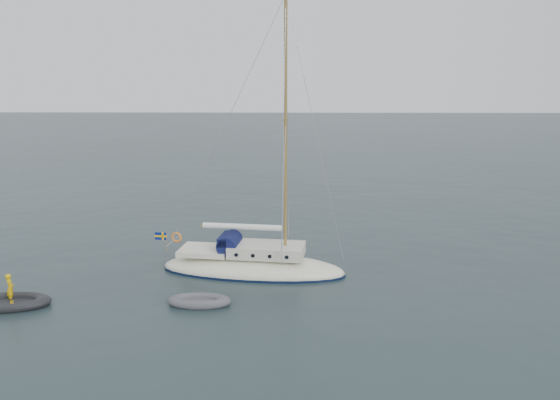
{
  "coord_description": "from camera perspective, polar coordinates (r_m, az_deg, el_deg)",
  "views": [
    {
      "loc": [
        -0.07,
        -25.78,
        9.95
      ],
      "look_at": [
        -0.56,
        0.0,
        4.3
      ],
      "focal_mm": 35.0,
      "sensor_mm": 36.0,
      "label": 1
    }
  ],
  "objects": [
    {
      "name": "ground",
      "position": [
        27.64,
        1.17,
        -8.74
      ],
      "size": [
        300.0,
        300.0,
        0.0
      ],
      "primitive_type": "plane",
      "color": "black",
      "rests_on": "ground"
    },
    {
      "name": "sailboat",
      "position": [
        28.87,
        -2.86,
        -5.49
      ],
      "size": [
        10.25,
        3.07,
        14.6
      ],
      "rotation": [
        0.0,
        0.0,
        -0.13
      ],
      "color": "white",
      "rests_on": "ground"
    },
    {
      "name": "dinghy",
      "position": [
        25.39,
        -8.44,
        -10.41
      ],
      "size": [
        2.88,
        1.3,
        0.41
      ],
      "rotation": [
        0.0,
        0.0,
        -0.01
      ],
      "color": "#525358",
      "rests_on": "ground"
    },
    {
      "name": "rib",
      "position": [
        27.77,
        -26.65,
        -9.47
      ],
      "size": [
        3.86,
        1.75,
        1.57
      ],
      "rotation": [
        0.0,
        0.0,
        0.13
      ],
      "color": "black",
      "rests_on": "ground"
    }
  ]
}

